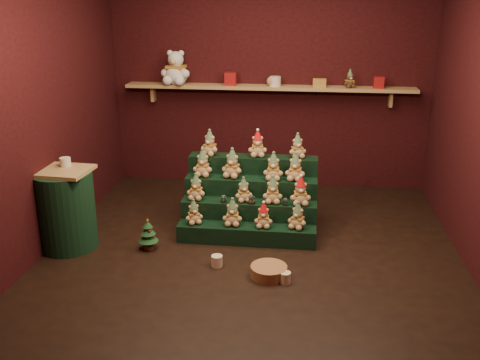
# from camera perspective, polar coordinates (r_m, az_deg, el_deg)

# --- Properties ---
(ground) EXTENTS (4.00, 4.00, 0.00)m
(ground) POSITION_cam_1_polar(r_m,az_deg,el_deg) (5.34, 1.38, -7.32)
(ground) COLOR black
(ground) RESTS_ON ground
(back_wall) EXTENTS (4.00, 0.10, 2.80)m
(back_wall) POSITION_cam_1_polar(r_m,az_deg,el_deg) (6.90, 3.20, 10.89)
(back_wall) COLOR black
(back_wall) RESTS_ON ground
(front_wall) EXTENTS (4.00, 0.10, 2.80)m
(front_wall) POSITION_cam_1_polar(r_m,az_deg,el_deg) (2.92, -2.41, -0.32)
(front_wall) COLOR black
(front_wall) RESTS_ON ground
(left_wall) EXTENTS (0.10, 4.00, 2.80)m
(left_wall) POSITION_cam_1_polar(r_m,az_deg,el_deg) (5.48, -20.57, 7.61)
(left_wall) COLOR black
(left_wall) RESTS_ON ground
(back_shelf) EXTENTS (3.60, 0.26, 0.24)m
(back_shelf) POSITION_cam_1_polar(r_m,az_deg,el_deg) (6.74, 3.07, 9.79)
(back_shelf) COLOR tan
(back_shelf) RESTS_ON ground
(riser_tier_front) EXTENTS (1.40, 0.22, 0.18)m
(riser_tier_front) POSITION_cam_1_polar(r_m,az_deg,el_deg) (5.43, 0.68, -5.80)
(riser_tier_front) COLOR black
(riser_tier_front) RESTS_ON ground
(riser_tier_midfront) EXTENTS (1.40, 0.22, 0.36)m
(riser_tier_midfront) POSITION_cam_1_polar(r_m,az_deg,el_deg) (5.60, 0.93, -4.03)
(riser_tier_midfront) COLOR black
(riser_tier_midfront) RESTS_ON ground
(riser_tier_midback) EXTENTS (1.40, 0.22, 0.54)m
(riser_tier_midback) POSITION_cam_1_polar(r_m,az_deg,el_deg) (5.77, 1.17, -2.36)
(riser_tier_midback) COLOR black
(riser_tier_midback) RESTS_ON ground
(riser_tier_back) EXTENTS (1.40, 0.22, 0.72)m
(riser_tier_back) POSITION_cam_1_polar(r_m,az_deg,el_deg) (5.94, 1.40, -0.78)
(riser_tier_back) COLOR black
(riser_tier_back) RESTS_ON ground
(teddy_0) EXTENTS (0.23, 0.23, 0.25)m
(teddy_0) POSITION_cam_1_polar(r_m,az_deg,el_deg) (5.43, -4.96, -3.40)
(teddy_0) COLOR tan
(teddy_0) RESTS_ON riser_tier_front
(teddy_1) EXTENTS (0.20, 0.18, 0.28)m
(teddy_1) POSITION_cam_1_polar(r_m,az_deg,el_deg) (5.37, -0.81, -3.44)
(teddy_1) COLOR tan
(teddy_1) RESTS_ON riser_tier_front
(teddy_2) EXTENTS (0.18, 0.17, 0.25)m
(teddy_2) POSITION_cam_1_polar(r_m,az_deg,el_deg) (5.33, 2.52, -3.78)
(teddy_2) COLOR tan
(teddy_2) RESTS_ON riser_tier_front
(teddy_3) EXTENTS (0.24, 0.23, 0.27)m
(teddy_3) POSITION_cam_1_polar(r_m,az_deg,el_deg) (5.33, 6.18, -3.80)
(teddy_3) COLOR tan
(teddy_3) RESTS_ON riser_tier_front
(teddy_4) EXTENTS (0.21, 0.19, 0.27)m
(teddy_4) POSITION_cam_1_polar(r_m,az_deg,el_deg) (5.57, -4.70, -0.74)
(teddy_4) COLOR tan
(teddy_4) RESTS_ON riser_tier_midfront
(teddy_5) EXTENTS (0.22, 0.21, 0.25)m
(teddy_5) POSITION_cam_1_polar(r_m,az_deg,el_deg) (5.50, 0.38, -1.03)
(teddy_5) COLOR tan
(teddy_5) RESTS_ON riser_tier_midfront
(teddy_6) EXTENTS (0.21, 0.19, 0.28)m
(teddy_6) POSITION_cam_1_polar(r_m,az_deg,el_deg) (5.46, 3.51, -1.04)
(teddy_6) COLOR tan
(teddy_6) RESTS_ON riser_tier_midfront
(teddy_7) EXTENTS (0.24, 0.22, 0.30)m
(teddy_7) POSITION_cam_1_polar(r_m,az_deg,el_deg) (5.43, 6.47, -1.16)
(teddy_7) COLOR tan
(teddy_7) RESTS_ON riser_tier_midfront
(teddy_8) EXTENTS (0.22, 0.20, 0.29)m
(teddy_8) POSITION_cam_1_polar(r_m,az_deg,el_deg) (5.71, -4.00, 1.83)
(teddy_8) COLOR tan
(teddy_8) RESTS_ON riser_tier_midback
(teddy_9) EXTENTS (0.26, 0.25, 0.31)m
(teddy_9) POSITION_cam_1_polar(r_m,az_deg,el_deg) (5.66, -0.82, 1.81)
(teddy_9) COLOR tan
(teddy_9) RESTS_ON riser_tier_midback
(teddy_10) EXTENTS (0.21, 0.19, 0.29)m
(teddy_10) POSITION_cam_1_polar(r_m,az_deg,el_deg) (5.60, 3.58, 1.46)
(teddy_10) COLOR tan
(teddy_10) RESTS_ON riser_tier_midback
(teddy_11) EXTENTS (0.23, 0.21, 0.29)m
(teddy_11) POSITION_cam_1_polar(r_m,az_deg,el_deg) (5.60, 5.93, 1.40)
(teddy_11) COLOR tan
(teddy_11) RESTS_ON riser_tier_midback
(teddy_12) EXTENTS (0.24, 0.23, 0.28)m
(teddy_12) POSITION_cam_1_polar(r_m,az_deg,el_deg) (5.84, -3.24, 3.98)
(teddy_12) COLOR tan
(teddy_12) RESTS_ON riser_tier_back
(teddy_13) EXTENTS (0.22, 0.20, 0.28)m
(teddy_13) POSITION_cam_1_polar(r_m,az_deg,el_deg) (5.79, 1.89, 3.88)
(teddy_13) COLOR tan
(teddy_13) RESTS_ON riser_tier_back
(teddy_14) EXTENTS (0.23, 0.22, 0.26)m
(teddy_14) POSITION_cam_1_polar(r_m,az_deg,el_deg) (5.77, 6.15, 3.65)
(teddy_14) COLOR tan
(teddy_14) RESTS_ON riser_tier_back
(snow_globe_a) EXTENTS (0.06, 0.06, 0.08)m
(snow_globe_a) POSITION_cam_1_polar(r_m,az_deg,el_deg) (5.49, -1.75, -2.01)
(snow_globe_a) COLOR black
(snow_globe_a) RESTS_ON riser_tier_midfront
(snow_globe_b) EXTENTS (0.07, 0.07, 0.10)m
(snow_globe_b) POSITION_cam_1_polar(r_m,az_deg,el_deg) (5.45, 1.26, -2.08)
(snow_globe_b) COLOR black
(snow_globe_b) RESTS_ON riser_tier_midfront
(snow_globe_c) EXTENTS (0.06, 0.06, 0.08)m
(snow_globe_c) POSITION_cam_1_polar(r_m,az_deg,el_deg) (5.43, 4.87, -2.30)
(snow_globe_c) COLOR black
(snow_globe_c) RESTS_ON riser_tier_midfront
(side_table) EXTENTS (0.56, 0.56, 0.81)m
(side_table) POSITION_cam_1_polar(r_m,az_deg,el_deg) (5.50, -18.09, -2.97)
(side_table) COLOR tan
(side_table) RESTS_ON ground
(table_ornament) EXTENTS (0.11, 0.11, 0.08)m
(table_ornament) POSITION_cam_1_polar(r_m,az_deg,el_deg) (5.44, -18.14, 1.85)
(table_ornament) COLOR beige
(table_ornament) RESTS_ON side_table
(mini_christmas_tree) EXTENTS (0.20, 0.20, 0.33)m
(mini_christmas_tree) POSITION_cam_1_polar(r_m,az_deg,el_deg) (5.34, -9.77, -5.70)
(mini_christmas_tree) COLOR #4A2A1A
(mini_christmas_tree) RESTS_ON ground
(mug_left) EXTENTS (0.11, 0.11, 0.11)m
(mug_left) POSITION_cam_1_polar(r_m,az_deg,el_deg) (5.00, -2.48, -8.62)
(mug_left) COLOR beige
(mug_left) RESTS_ON ground
(mug_right) EXTENTS (0.10, 0.10, 0.10)m
(mug_right) POSITION_cam_1_polar(r_m,az_deg,el_deg) (4.74, 4.82, -10.33)
(mug_right) COLOR beige
(mug_right) RESTS_ON ground
(wicker_basket) EXTENTS (0.40, 0.40, 0.10)m
(wicker_basket) POSITION_cam_1_polar(r_m,az_deg,el_deg) (4.83, 3.09, -9.70)
(wicker_basket) COLOR #9F6C40
(wicker_basket) RESTS_ON ground
(white_bear) EXTENTS (0.42, 0.39, 0.53)m
(white_bear) POSITION_cam_1_polar(r_m,az_deg,el_deg) (6.85, -6.86, 12.28)
(white_bear) COLOR white
(white_bear) RESTS_ON back_shelf
(brown_bear) EXTENTS (0.19, 0.19, 0.21)m
(brown_bear) POSITION_cam_1_polar(r_m,az_deg,el_deg) (6.70, 11.63, 10.51)
(brown_bear) COLOR #482E18
(brown_bear) RESTS_ON back_shelf
(gift_tin_red_a) EXTENTS (0.14, 0.14, 0.16)m
(gift_tin_red_a) POSITION_cam_1_polar(r_m,az_deg,el_deg) (6.75, -1.00, 10.74)
(gift_tin_red_a) COLOR #B01B1C
(gift_tin_red_a) RESTS_ON back_shelf
(gift_tin_cream) EXTENTS (0.14, 0.14, 0.12)m
(gift_tin_cream) POSITION_cam_1_polar(r_m,az_deg,el_deg) (6.70, 3.77, 10.46)
(gift_tin_cream) COLOR beige
(gift_tin_cream) RESTS_ON back_shelf
(gift_tin_red_b) EXTENTS (0.12, 0.12, 0.14)m
(gift_tin_red_b) POSITION_cam_1_polar(r_m,az_deg,el_deg) (6.75, 14.57, 10.05)
(gift_tin_red_b) COLOR #B01B1C
(gift_tin_red_b) RESTS_ON back_shelf
(shelf_plush_ball) EXTENTS (0.12, 0.12, 0.12)m
(shelf_plush_ball) POSITION_cam_1_polar(r_m,az_deg,el_deg) (6.71, 3.39, 10.47)
(shelf_plush_ball) COLOR tan
(shelf_plush_ball) RESTS_ON back_shelf
(scarf_gift_box) EXTENTS (0.16, 0.10, 0.10)m
(scarf_gift_box) POSITION_cam_1_polar(r_m,az_deg,el_deg) (6.70, 8.47, 10.21)
(scarf_gift_box) COLOR orange
(scarf_gift_box) RESTS_ON back_shelf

